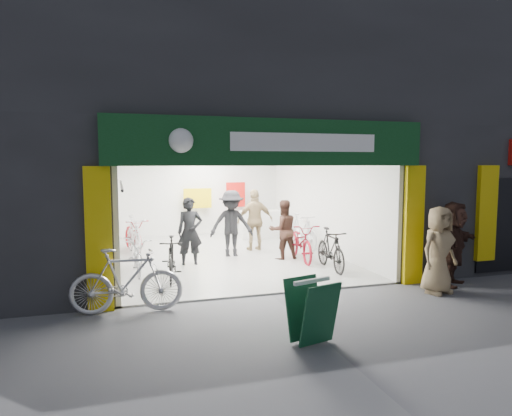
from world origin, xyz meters
name	(u,v)px	position (x,y,z in m)	size (l,w,h in m)	color
ground	(271,295)	(0.00, 0.00, 0.00)	(60.00, 60.00, 0.00)	#56565B
building	(247,108)	(0.91, 4.99, 4.31)	(17.00, 10.27, 8.00)	#232326
bike_left_front	(138,256)	(-2.50, 2.61, 0.45)	(0.59, 1.69, 0.89)	#A5A5A9
bike_left_midfront	(171,259)	(-1.80, 1.68, 0.50)	(0.47, 1.66, 1.00)	black
bike_left_midback	(133,235)	(-2.50, 5.49, 0.50)	(0.66, 1.88, 0.99)	maroon
bike_left_back	(134,236)	(-2.50, 4.92, 0.56)	(0.53, 1.87, 1.13)	#B9B8BE
bike_right_front	(331,250)	(2.07, 1.57, 0.53)	(0.49, 1.75, 1.05)	black
bike_right_mid	(301,242)	(1.80, 2.82, 0.52)	(0.69, 1.97, 1.04)	maroon
bike_right_back	(301,231)	(2.50, 4.47, 0.55)	(0.52, 1.82, 1.10)	silver
parked_bike	(127,281)	(-2.80, -0.30, 0.59)	(0.55, 1.95, 1.17)	#B7B7BC
customer_a	(190,232)	(-1.17, 3.08, 0.89)	(0.65, 0.43, 1.78)	black
customer_b	(283,230)	(1.38, 3.08, 0.83)	(0.80, 0.63, 1.65)	#39211A
customer_c	(231,224)	(0.12, 3.83, 0.95)	(1.22, 0.70, 1.89)	black
customer_d	(255,220)	(1.01, 4.47, 0.94)	(1.10, 0.46, 1.87)	#9B825A
pedestrian_near	(439,250)	(3.30, -0.84, 0.89)	(0.87, 0.57, 1.78)	#917954
pedestrian_far	(454,244)	(4.02, -0.42, 0.91)	(1.70, 0.54, 1.83)	#362018
sandwich_board	(312,309)	(-0.23, -2.51, 0.52)	(0.74, 0.76, 0.94)	#104225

